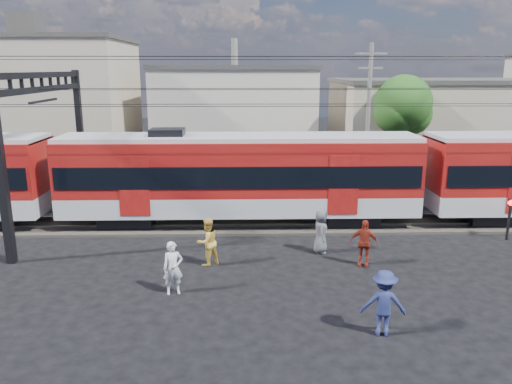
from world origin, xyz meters
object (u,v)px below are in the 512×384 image
commuter_train (244,174)px  pedestrian_a (173,268)px  pedestrian_c (384,303)px  crossing_signal (510,212)px

commuter_train → pedestrian_a: (-2.29, -7.29, -1.53)m
pedestrian_c → crossing_signal: bearing=-126.0°
pedestrian_c → crossing_signal: size_ratio=1.03×
commuter_train → crossing_signal: size_ratio=28.00×
pedestrian_a → pedestrian_c: bearing=-38.7°
commuter_train → crossing_signal: bearing=-12.3°
crossing_signal → commuter_train: bearing=167.7°
commuter_train → pedestrian_a: size_ratio=28.80×
commuter_train → pedestrian_c: commuter_train is taller
commuter_train → pedestrian_c: bearing=-69.5°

